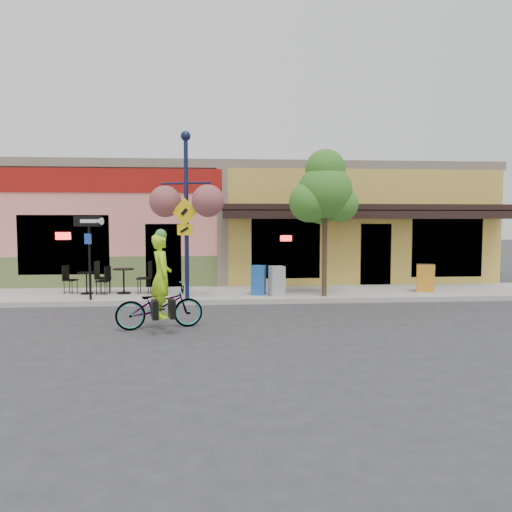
% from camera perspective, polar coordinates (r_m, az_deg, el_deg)
% --- Properties ---
extents(ground, '(90.00, 90.00, 0.00)m').
position_cam_1_polar(ground, '(13.98, 0.48, -5.88)').
color(ground, '#2D2D30').
rests_on(ground, ground).
extents(sidewalk, '(24.00, 3.00, 0.15)m').
position_cam_1_polar(sidewalk, '(15.94, -0.17, -4.36)').
color(sidewalk, '#9E9B93').
rests_on(sidewalk, ground).
extents(curb, '(24.00, 0.12, 0.15)m').
position_cam_1_polar(curb, '(14.51, 0.28, -5.21)').
color(curb, '#A8A59E').
rests_on(curb, ground).
extents(building, '(18.20, 8.20, 4.50)m').
position_cam_1_polar(building, '(21.25, -1.34, 3.65)').
color(building, '#EF8376').
rests_on(building, ground).
extents(bicycle, '(2.04, 1.11, 1.02)m').
position_cam_1_polar(bicycle, '(11.43, -10.97, -5.63)').
color(bicycle, maroon).
rests_on(bicycle, ground).
extents(cyclist_rider, '(0.59, 0.77, 1.87)m').
position_cam_1_polar(cyclist_rider, '(11.36, -10.74, -3.50)').
color(cyclist_rider, '#ABF619').
rests_on(cyclist_rider, ground).
extents(lamp_post, '(1.66, 1.12, 4.82)m').
position_cam_1_polar(lamp_post, '(14.53, -7.96, 4.61)').
color(lamp_post, '#131A3D').
rests_on(lamp_post, sidewalk).
extents(one_way_sign, '(0.93, 0.53, 2.40)m').
position_cam_1_polar(one_way_sign, '(14.95, -18.48, -0.23)').
color(one_way_sign, black).
rests_on(one_way_sign, sidewalk).
extents(cafe_set_left, '(1.63, 1.14, 0.88)m').
position_cam_1_polar(cafe_set_left, '(16.25, -18.80, -2.58)').
color(cafe_set_left, black).
rests_on(cafe_set_left, sidewalk).
extents(cafe_set_right, '(1.78, 1.01, 1.02)m').
position_cam_1_polar(cafe_set_right, '(16.00, -14.89, -2.35)').
color(cafe_set_right, black).
rests_on(cafe_set_right, sidewalk).
extents(newspaper_box_blue, '(0.49, 0.45, 0.90)m').
position_cam_1_polar(newspaper_box_blue, '(15.22, 0.29, -2.78)').
color(newspaper_box_blue, '#1B4FA4').
rests_on(newspaper_box_blue, sidewalk).
extents(newspaper_box_grey, '(0.50, 0.47, 0.90)m').
position_cam_1_polar(newspaper_box_grey, '(15.04, 2.38, -2.87)').
color(newspaper_box_grey, '#9D9D9D').
rests_on(newspaper_box_grey, sidewalk).
extents(street_tree, '(2.24, 2.24, 4.42)m').
position_cam_1_polar(street_tree, '(14.99, 7.87, 3.83)').
color(street_tree, '#3D7A26').
rests_on(street_tree, sidewalk).
extents(sandwich_board, '(0.63, 0.55, 0.89)m').
position_cam_1_polar(sandwich_board, '(16.55, 18.83, -2.46)').
color(sandwich_board, orange).
rests_on(sandwich_board, sidewalk).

